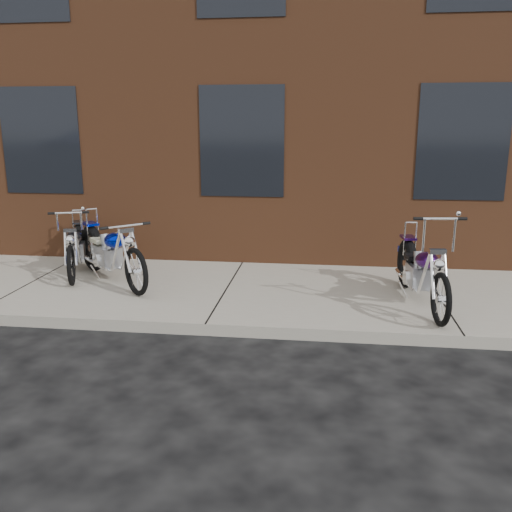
# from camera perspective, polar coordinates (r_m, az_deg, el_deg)

# --- Properties ---
(ground) EXTENTS (120.00, 120.00, 0.00)m
(ground) POSITION_cam_1_polar(r_m,az_deg,el_deg) (6.62, -5.34, -8.37)
(ground) COLOR black
(ground) RESTS_ON ground
(sidewalk) EXTENTS (22.00, 3.00, 0.15)m
(sidewalk) POSITION_cam_1_polar(r_m,az_deg,el_deg) (7.98, -3.04, -3.87)
(sidewalk) COLOR gray
(sidewalk) RESTS_ON ground
(building_brick) EXTENTS (22.00, 10.00, 8.00)m
(building_brick) POSITION_cam_1_polar(r_m,az_deg,el_deg) (14.13, 1.70, 19.89)
(building_brick) COLOR brown
(building_brick) RESTS_ON ground
(chopper_purple) EXTENTS (0.55, 2.25, 1.26)m
(chopper_purple) POSITION_cam_1_polar(r_m,az_deg,el_deg) (7.51, 16.99, -1.77)
(chopper_purple) COLOR black
(chopper_purple) RESTS_ON sidewalk
(chopper_blue) EXTENTS (1.73, 1.77, 1.03)m
(chopper_blue) POSITION_cam_1_polar(r_m,az_deg,el_deg) (8.47, -15.06, 0.23)
(chopper_blue) COLOR black
(chopper_blue) RESTS_ON sidewalk
(chopper_third) EXTENTS (0.84, 2.01, 1.07)m
(chopper_third) POSITION_cam_1_polar(r_m,az_deg,el_deg) (9.19, -18.43, 0.73)
(chopper_third) COLOR black
(chopper_third) RESTS_ON sidewalk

